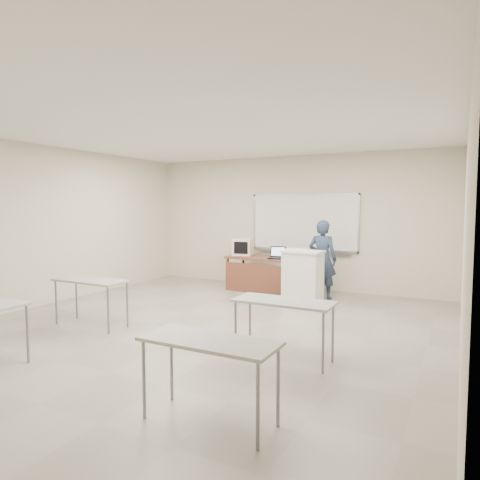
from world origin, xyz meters
The scene contains 10 objects.
floor centered at (0.00, 0.00, -0.01)m, with size 7.00×8.00×0.01m, color gray.
whiteboard centered at (0.30, 3.97, 1.48)m, with size 2.48×0.10×1.31m.
student_desks centered at (0.00, -1.35, 0.67)m, with size 4.40×2.20×0.73m.
instructor_desk centered at (-0.40, 3.17, 0.56)m, with size 1.54×0.77×0.75m.
podium centered at (0.80, 2.50, 0.51)m, with size 0.73×0.53×1.02m.
crt_monitor centered at (-0.95, 3.41, 0.94)m, with size 0.42×0.46×0.39m.
laptop centered at (0.00, 3.16, 0.81)m, with size 0.34×0.32×0.25m.
mouse centered at (-0.20, 3.33, 0.77)m, with size 0.10×0.07×0.04m, color #A8ACAF.
keyboard centered at (0.65, 2.58, 1.03)m, with size 0.42×0.14×0.02m, color beige.
presenter centered at (1.00, 3.11, 0.80)m, with size 0.58×0.38×1.59m, color black.
Camera 1 is at (3.47, -5.23, 1.85)m, focal length 32.00 mm.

